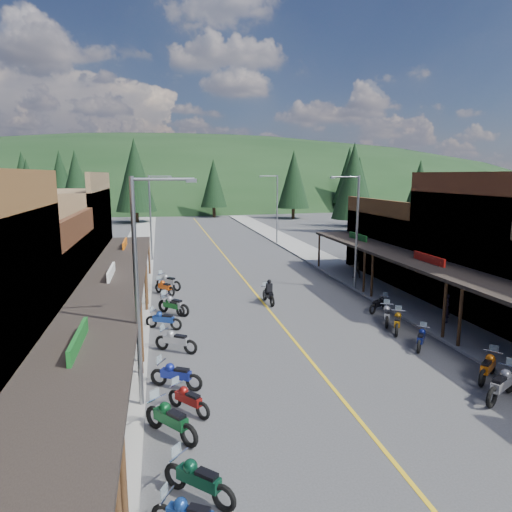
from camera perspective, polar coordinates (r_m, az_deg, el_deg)
ground at (r=23.58m, az=4.23°, el=-9.84°), size 220.00×220.00×0.00m
centerline at (r=42.51m, az=-3.27°, el=-0.79°), size 0.15×90.00×0.01m
sidewalk_west at (r=42.10m, az=-15.06°, el=-1.14°), size 3.40×94.00×0.15m
sidewalk_east at (r=44.61m, az=7.84°, el=-0.26°), size 3.40×94.00×0.15m
shop_west_2 at (r=24.78m, az=-29.29°, el=-4.04°), size 10.90×9.00×6.20m
shop_west_3 at (r=33.73m, az=-24.74°, el=1.49°), size 10.90×10.20×8.20m
shop_east_2 at (r=30.82m, az=28.81°, el=0.42°), size 10.90×9.00×8.20m
shop_east_3 at (r=38.62m, az=19.41°, el=1.35°), size 10.90×10.20×6.20m
streetlight_0 at (r=15.70m, az=-14.19°, el=-3.37°), size 2.16×0.18×8.00m
streetlight_1 at (r=43.42m, az=-12.88°, el=5.14°), size 2.16×0.18×8.00m
streetlight_2 at (r=32.31m, az=12.28°, el=3.53°), size 2.16×0.18×8.00m
streetlight_3 at (r=53.06m, az=2.50°, el=6.25°), size 2.16×0.18×8.00m
ridge_hill at (r=156.60m, az=-9.72°, el=7.04°), size 310.00×140.00×60.00m
pine_1 at (r=92.98m, az=-23.25°, el=8.82°), size 5.88×5.88×12.50m
pine_2 at (r=79.36m, az=-14.88°, el=9.75°), size 6.72×6.72×14.00m
pine_3 at (r=87.88m, az=-5.32°, el=9.06°), size 5.04×5.04×11.00m
pine_4 at (r=84.82m, az=4.73°, el=9.55°), size 5.88×5.88×12.50m
pine_5 at (r=101.59m, az=11.56°, el=9.89°), size 6.72×6.72×14.00m
pine_6 at (r=100.02m, az=19.78°, el=8.64°), size 5.04×5.04×11.00m
pine_7 at (r=100.62m, az=-27.11°, el=8.57°), size 5.88×5.88×12.50m
pine_8 at (r=63.29m, az=-26.58°, el=7.20°), size 4.48×4.48×10.00m
pine_9 at (r=72.87m, az=12.73°, el=8.57°), size 4.93×4.93×10.80m
pine_10 at (r=72.24m, az=-21.55°, el=8.43°), size 5.38×5.38×11.60m
pine_11 at (r=64.83m, az=12.09°, el=9.15°), size 5.82×5.82×12.40m
bike_west_3 at (r=12.68m, az=-7.19°, el=-25.79°), size 2.06×2.01×1.23m
bike_west_4 at (r=15.13m, az=-10.62°, el=-19.27°), size 2.03×2.27×1.31m
bike_west_5 at (r=16.41m, az=-8.45°, el=-17.17°), size 1.71×1.89×1.10m
bike_west_6 at (r=18.12m, az=-9.98°, el=-14.28°), size 2.17×1.64×1.20m
bike_west_7 at (r=21.52m, az=-9.99°, el=-10.25°), size 2.16×1.77×1.21m
bike_west_8 at (r=24.69m, az=-11.49°, el=-7.68°), size 2.10×1.54×1.15m
bike_west_9 at (r=27.08m, az=-10.29°, el=-5.87°), size 2.17×2.17×1.31m
bike_west_10 at (r=27.14m, az=-10.51°, el=-6.03°), size 1.84×1.92×1.14m
bike_west_11 at (r=31.60m, az=-11.34°, el=-3.74°), size 1.73×2.02×1.15m
bike_west_12 at (r=32.88m, az=-10.91°, el=-3.06°), size 2.11×2.16×1.30m
bike_east_4 at (r=19.17m, az=28.40°, el=-13.77°), size 2.42×1.83×1.34m
bike_east_5 at (r=20.67m, az=27.02°, el=-12.10°), size 2.13×1.87×1.22m
bike_east_6 at (r=23.00m, az=19.95°, el=-9.54°), size 1.69×1.88×1.09m
bike_east_7 at (r=24.85m, az=17.27°, el=-7.76°), size 1.70×2.18×1.21m
bike_east_8 at (r=26.00m, az=16.02°, el=-6.94°), size 1.53×2.16×1.18m
bike_east_9 at (r=28.10m, az=15.16°, el=-5.73°), size 1.93×1.47×1.07m
rider_on_bike at (r=28.85m, az=1.57°, el=-4.72°), size 0.87×2.18×1.63m
pedestrian_east_a at (r=26.82m, az=22.67°, el=-6.02°), size 0.43×0.61×1.59m
pedestrian_east_b at (r=36.19m, az=12.33°, el=-1.28°), size 0.89×0.56×1.77m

